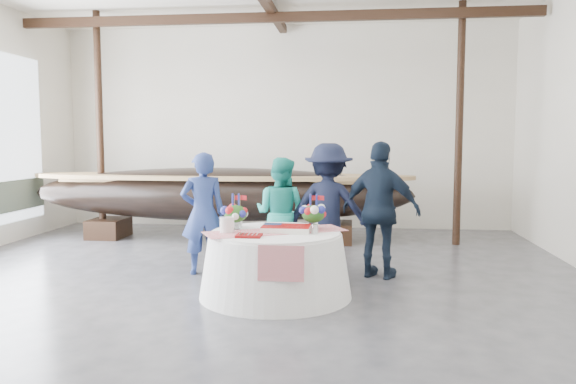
# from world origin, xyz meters

# --- Properties ---
(floor) EXTENTS (10.00, 12.00, 0.01)m
(floor) POSITION_xyz_m (0.00, 0.00, 0.00)
(floor) COLOR #3D3D42
(floor) RESTS_ON ground
(wall_back) EXTENTS (10.00, 0.02, 4.50)m
(wall_back) POSITION_xyz_m (0.00, 6.00, 2.25)
(wall_back) COLOR silver
(wall_back) RESTS_ON ground
(longboat_display) EXTENTS (7.64, 1.53, 1.43)m
(longboat_display) POSITION_xyz_m (-1.09, 4.18, 0.91)
(longboat_display) COLOR black
(longboat_display) RESTS_ON ground
(banquet_table) EXTENTS (1.93, 1.93, 0.83)m
(banquet_table) POSITION_xyz_m (0.57, 0.34, 0.41)
(banquet_table) COLOR white
(banquet_table) RESTS_ON ground
(tabletop_items) EXTENTS (1.84, 1.30, 0.40)m
(tabletop_items) POSITION_xyz_m (0.50, 0.46, 0.98)
(tabletop_items) COLOR red
(tabletop_items) RESTS_ON banquet_table
(guest_woman_blue) EXTENTS (0.76, 0.62, 1.80)m
(guest_woman_blue) POSITION_xyz_m (-0.65, 1.40, 0.90)
(guest_woman_blue) COLOR navy
(guest_woman_blue) RESTS_ON ground
(guest_woman_teal) EXTENTS (1.00, 0.89, 1.72)m
(guest_woman_teal) POSITION_xyz_m (0.45, 1.81, 0.86)
(guest_woman_teal) COLOR teal
(guest_woman_teal) RESTS_ON ground
(guest_man_left) EXTENTS (1.31, 0.83, 1.93)m
(guest_man_left) POSITION_xyz_m (1.18, 1.78, 0.97)
(guest_man_left) COLOR black
(guest_man_left) RESTS_ON ground
(guest_man_right) EXTENTS (1.25, 0.88, 1.96)m
(guest_man_right) POSITION_xyz_m (1.94, 1.44, 0.98)
(guest_man_right) COLOR #131F30
(guest_man_right) RESTS_ON ground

